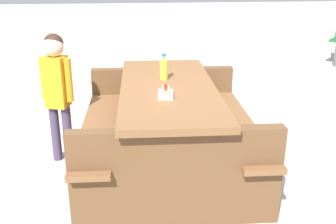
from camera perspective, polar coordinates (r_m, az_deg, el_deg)
ground_plane at (r=3.55m, az=-0.00°, el=-7.96°), size 30.00×30.00×0.00m
picnic_table at (r=3.36m, az=-0.00°, el=-1.28°), size 1.84×1.45×0.75m
soda_bottle at (r=3.42m, az=-0.60°, el=6.24°), size 0.07×0.07×0.22m
hotdog_tray at (r=2.99m, az=-0.34°, el=2.79°), size 0.19×0.13×0.08m
child_in_coat at (r=3.56m, az=-15.42°, el=4.05°), size 0.20×0.27×1.14m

